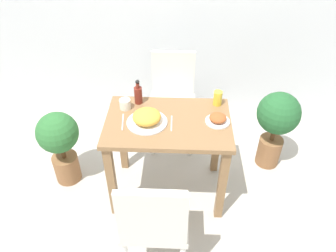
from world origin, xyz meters
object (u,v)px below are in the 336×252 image
object	(u,v)px
chair_near	(154,220)
juice_glass	(218,98)
food_plate	(147,118)
potted_plant_right	(277,122)
sauce_bottle	(138,94)
potted_plant_left	(60,141)
chair_far	(173,95)
drink_cup	(125,104)
side_plate	(218,119)

from	to	relation	value
chair_near	juice_glass	world-z (taller)	chair_near
food_plate	juice_glass	world-z (taller)	juice_glass
food_plate	potted_plant_right	distance (m)	1.18
sauce_bottle	potted_plant_left	world-z (taller)	sauce_bottle
chair_near	potted_plant_right	size ratio (longest dim) A/B	1.20
food_plate	potted_plant_right	world-z (taller)	food_plate
food_plate	juice_glass	distance (m)	0.58
chair_far	food_plate	xyz separation A→B (m)	(-0.16, -0.73, 0.28)
food_plate	potted_plant_right	xyz separation A→B (m)	(1.07, 0.40, -0.31)
potted_plant_left	potted_plant_right	distance (m)	1.84
chair_near	juice_glass	xyz separation A→B (m)	(0.43, 0.92, 0.29)
potted_plant_left	potted_plant_right	bearing A→B (deg)	8.75
chair_near	juice_glass	bearing A→B (deg)	-114.86
drink_cup	sauce_bottle	distance (m)	0.13
sauce_bottle	potted_plant_right	xyz separation A→B (m)	(1.16, 0.15, -0.34)
food_plate	sauce_bottle	xyz separation A→B (m)	(-0.09, 0.25, 0.03)
drink_cup	juice_glass	size ratio (longest dim) A/B	0.74
chair_near	sauce_bottle	world-z (taller)	sauce_bottle
drink_cup	sauce_bottle	xyz separation A→B (m)	(0.09, 0.08, 0.04)
chair_near	food_plate	bearing A→B (deg)	-81.67
chair_far	sauce_bottle	bearing A→B (deg)	-118.29
food_plate	juice_glass	bearing A→B (deg)	26.12
chair_far	potted_plant_right	size ratio (longest dim) A/B	1.20
food_plate	side_plate	distance (m)	0.51
juice_glass	potted_plant_right	distance (m)	0.65
chair_far	sauce_bottle	world-z (taller)	sauce_bottle
side_plate	juice_glass	size ratio (longest dim) A/B	1.55
food_plate	sauce_bottle	size ratio (longest dim) A/B	1.44
chair_near	chair_far	world-z (taller)	same
side_plate	juice_glass	distance (m)	0.23
sauce_bottle	drink_cup	bearing A→B (deg)	-139.69
juice_glass	sauce_bottle	distance (m)	0.61
potted_plant_left	potted_plant_right	xyz separation A→B (m)	(1.82, 0.28, 0.05)
chair_far	drink_cup	size ratio (longest dim) A/B	10.58
drink_cup	potted_plant_left	world-z (taller)	drink_cup
chair_near	chair_far	bearing A→B (deg)	-92.78
food_plate	sauce_bottle	distance (m)	0.27
chair_far	food_plate	distance (m)	0.79
food_plate	side_plate	world-z (taller)	food_plate
side_plate	sauce_bottle	size ratio (longest dim) A/B	0.87
chair_near	drink_cup	size ratio (longest dim) A/B	10.58
chair_near	food_plate	size ratio (longest dim) A/B	3.08
chair_far	sauce_bottle	size ratio (longest dim) A/B	4.42
sauce_bottle	potted_plant_left	bearing A→B (deg)	-168.47
sauce_bottle	potted_plant_right	world-z (taller)	sauce_bottle
sauce_bottle	chair_far	bearing A→B (deg)	61.71
juice_glass	sauce_bottle	size ratio (longest dim) A/B	0.56
side_plate	juice_glass	world-z (taller)	juice_glass
sauce_bottle	potted_plant_right	size ratio (longest dim) A/B	0.27
side_plate	potted_plant_right	xyz separation A→B (m)	(0.56, 0.37, -0.29)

